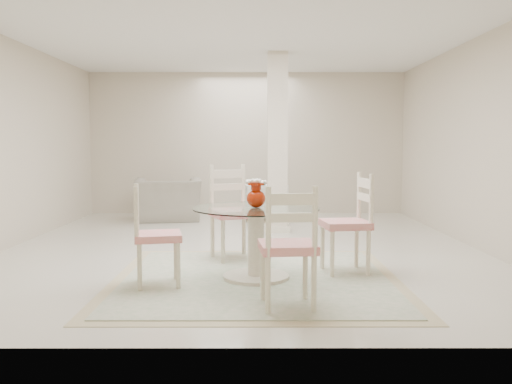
{
  "coord_description": "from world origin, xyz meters",
  "views": [
    {
      "loc": [
        0.17,
        -6.93,
        1.33
      ],
      "look_at": [
        0.17,
        -1.49,
        0.85
      ],
      "focal_mm": 38.0,
      "sensor_mm": 36.0,
      "label": 1
    }
  ],
  "objects_px": {
    "column": "(277,143)",
    "recliner_taupe": "(168,199)",
    "armchair_white": "(263,201)",
    "side_table": "(259,209)",
    "dining_table": "(256,243)",
    "dining_chair_west": "(150,228)",
    "red_vase": "(256,194)",
    "dining_chair_north": "(231,205)",
    "dining_chair_south": "(289,238)",
    "dining_chair_east": "(352,216)"
  },
  "relations": [
    {
      "from": "dining_chair_west",
      "to": "dining_chair_south",
      "type": "height_order",
      "value": "dining_chair_south"
    },
    {
      "from": "dining_table",
      "to": "dining_chair_north",
      "type": "bearing_deg",
      "value": 106.01
    },
    {
      "from": "dining_chair_south",
      "to": "side_table",
      "type": "height_order",
      "value": "dining_chair_south"
    },
    {
      "from": "dining_chair_west",
      "to": "dining_chair_south",
      "type": "xyz_separation_m",
      "value": [
        1.24,
        -0.72,
        0.03
      ]
    },
    {
      "from": "armchair_white",
      "to": "side_table",
      "type": "bearing_deg",
      "value": 58.87
    },
    {
      "from": "armchair_white",
      "to": "red_vase",
      "type": "bearing_deg",
      "value": 76.06
    },
    {
      "from": "dining_chair_east",
      "to": "column",
      "type": "bearing_deg",
      "value": -174.16
    },
    {
      "from": "dining_chair_west",
      "to": "dining_chair_north",
      "type": "bearing_deg",
      "value": -40.84
    },
    {
      "from": "red_vase",
      "to": "side_table",
      "type": "height_order",
      "value": "red_vase"
    },
    {
      "from": "dining_chair_west",
      "to": "red_vase",
      "type": "bearing_deg",
      "value": -86.29
    },
    {
      "from": "red_vase",
      "to": "dining_chair_east",
      "type": "relative_size",
      "value": 0.25
    },
    {
      "from": "red_vase",
      "to": "side_table",
      "type": "xyz_separation_m",
      "value": [
        0.06,
        4.02,
        -0.63
      ]
    },
    {
      "from": "recliner_taupe",
      "to": "side_table",
      "type": "xyz_separation_m",
      "value": [
        1.6,
        -0.21,
        -0.15
      ]
    },
    {
      "from": "side_table",
      "to": "column",
      "type": "bearing_deg",
      "value": -75.46
    },
    {
      "from": "armchair_white",
      "to": "side_table",
      "type": "distance_m",
      "value": 0.26
    },
    {
      "from": "recliner_taupe",
      "to": "armchair_white",
      "type": "bearing_deg",
      "value": 171.51
    },
    {
      "from": "dining_chair_east",
      "to": "dining_chair_north",
      "type": "bearing_deg",
      "value": -127.41
    },
    {
      "from": "column",
      "to": "armchair_white",
      "type": "bearing_deg",
      "value": 98.65
    },
    {
      "from": "dining_chair_south",
      "to": "side_table",
      "type": "bearing_deg",
      "value": -93.2
    },
    {
      "from": "dining_chair_north",
      "to": "dining_chair_south",
      "type": "bearing_deg",
      "value": -96.26
    },
    {
      "from": "recliner_taupe",
      "to": "column",
      "type": "bearing_deg",
      "value": 137.31
    },
    {
      "from": "red_vase",
      "to": "armchair_white",
      "type": "xyz_separation_m",
      "value": [
        0.14,
        4.25,
        -0.52
      ]
    },
    {
      "from": "dining_chair_east",
      "to": "dining_chair_south",
      "type": "xyz_separation_m",
      "value": [
        -0.73,
        -1.25,
        -0.02
      ]
    },
    {
      "from": "column",
      "to": "dining_chair_north",
      "type": "xyz_separation_m",
      "value": [
        -0.61,
        -2.0,
        -0.72
      ]
    },
    {
      "from": "column",
      "to": "dining_table",
      "type": "xyz_separation_m",
      "value": [
        -0.33,
        -2.99,
        -0.99
      ]
    },
    {
      "from": "dining_chair_north",
      "to": "dining_chair_west",
      "type": "bearing_deg",
      "value": -140.78
    },
    {
      "from": "red_vase",
      "to": "dining_chair_south",
      "type": "distance_m",
      "value": 1.06
    },
    {
      "from": "dining_chair_north",
      "to": "dining_chair_west",
      "type": "height_order",
      "value": "dining_chair_north"
    },
    {
      "from": "dining_table",
      "to": "dining_chair_south",
      "type": "distance_m",
      "value": 1.04
    },
    {
      "from": "dining_chair_north",
      "to": "dining_chair_west",
      "type": "relative_size",
      "value": 1.14
    },
    {
      "from": "dining_chair_north",
      "to": "dining_chair_south",
      "type": "xyz_separation_m",
      "value": [
        0.54,
        -1.97,
        -0.05
      ]
    },
    {
      "from": "dining_table",
      "to": "red_vase",
      "type": "height_order",
      "value": "red_vase"
    },
    {
      "from": "red_vase",
      "to": "recliner_taupe",
      "type": "relative_size",
      "value": 0.25
    },
    {
      "from": "dining_table",
      "to": "red_vase",
      "type": "xyz_separation_m",
      "value": [
        0.0,
        0.0,
        0.48
      ]
    },
    {
      "from": "column",
      "to": "recliner_taupe",
      "type": "xyz_separation_m",
      "value": [
        -1.87,
        1.24,
        -0.98
      ]
    },
    {
      "from": "dining_chair_south",
      "to": "side_table",
      "type": "xyz_separation_m",
      "value": [
        -0.2,
        5.01,
        -0.37
      ]
    },
    {
      "from": "dining_table",
      "to": "side_table",
      "type": "xyz_separation_m",
      "value": [
        0.06,
        4.03,
        -0.15
      ]
    },
    {
      "from": "armchair_white",
      "to": "dining_chair_south",
      "type": "bearing_deg",
      "value": 79.26
    },
    {
      "from": "armchair_white",
      "to": "side_table",
      "type": "relative_size",
      "value": 1.56
    },
    {
      "from": "recliner_taupe",
      "to": "red_vase",
      "type": "bearing_deg",
      "value": 100.93
    },
    {
      "from": "dining_chair_north",
      "to": "armchair_white",
      "type": "bearing_deg",
      "value": 60.99
    },
    {
      "from": "dining_chair_north",
      "to": "recliner_taupe",
      "type": "height_order",
      "value": "dining_chair_north"
    },
    {
      "from": "dining_table",
      "to": "side_table",
      "type": "bearing_deg",
      "value": 89.16
    },
    {
      "from": "dining_table",
      "to": "dining_chair_west",
      "type": "bearing_deg",
      "value": -164.71
    },
    {
      "from": "recliner_taupe",
      "to": "side_table",
      "type": "distance_m",
      "value": 1.62
    },
    {
      "from": "dining_chair_north",
      "to": "column",
      "type": "bearing_deg",
      "value": 51.35
    },
    {
      "from": "dining_table",
      "to": "dining_chair_north",
      "type": "distance_m",
      "value": 1.06
    },
    {
      "from": "red_vase",
      "to": "dining_chair_west",
      "type": "distance_m",
      "value": 1.06
    },
    {
      "from": "dining_chair_west",
      "to": "recliner_taupe",
      "type": "xyz_separation_m",
      "value": [
        -0.56,
        4.5,
        -0.19
      ]
    },
    {
      "from": "dining_chair_north",
      "to": "recliner_taupe",
      "type": "relative_size",
      "value": 1.07
    }
  ]
}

